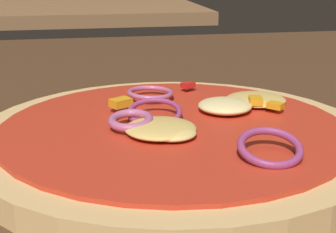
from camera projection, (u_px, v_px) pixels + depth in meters
The scene contains 3 objects.
dining_table at pixel (162, 165), 0.39m from camera, with size 1.16×1.09×0.03m.
pizza at pixel (174, 137), 0.37m from camera, with size 0.29×0.29×0.03m.
background_table at pixel (60, 11), 1.49m from camera, with size 0.80×0.53×0.03m.
Camera 1 is at (-0.06, -0.36, 0.17)m, focal length 54.68 mm.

